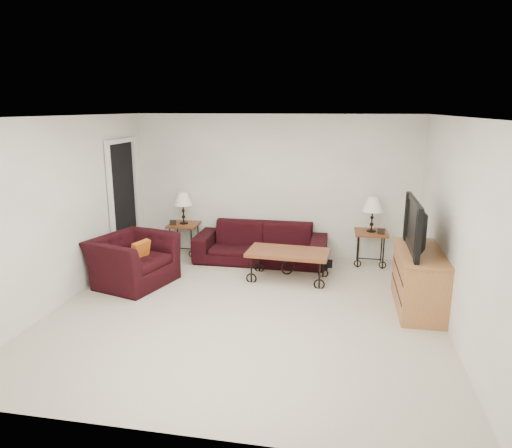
# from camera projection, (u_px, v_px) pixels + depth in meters

# --- Properties ---
(ground) EXTENTS (5.00, 5.00, 0.00)m
(ground) POSITION_uv_depth(u_px,v_px,m) (246.00, 310.00, 6.21)
(ground) COLOR beige
(ground) RESTS_ON ground
(wall_back) EXTENTS (5.00, 0.02, 2.50)m
(wall_back) POSITION_uv_depth(u_px,v_px,m) (275.00, 186.00, 8.29)
(wall_back) COLOR white
(wall_back) RESTS_ON ground
(wall_front) EXTENTS (5.00, 0.02, 2.50)m
(wall_front) POSITION_uv_depth(u_px,v_px,m) (178.00, 293.00, 3.52)
(wall_front) COLOR white
(wall_front) RESTS_ON ground
(wall_left) EXTENTS (0.02, 5.00, 2.50)m
(wall_left) POSITION_uv_depth(u_px,v_px,m) (66.00, 210.00, 6.35)
(wall_left) COLOR white
(wall_left) RESTS_ON ground
(wall_right) EXTENTS (0.02, 5.00, 2.50)m
(wall_right) POSITION_uv_depth(u_px,v_px,m) (455.00, 227.00, 5.46)
(wall_right) COLOR white
(wall_right) RESTS_ON ground
(ceiling) EXTENTS (5.00, 5.00, 0.00)m
(ceiling) POSITION_uv_depth(u_px,v_px,m) (245.00, 116.00, 5.60)
(ceiling) COLOR white
(ceiling) RESTS_ON wall_back
(doorway) EXTENTS (0.08, 0.94, 2.04)m
(doorway) POSITION_uv_depth(u_px,v_px,m) (124.00, 203.00, 7.97)
(doorway) COLOR black
(doorway) RESTS_ON ground
(sofa) EXTENTS (2.25, 0.88, 0.66)m
(sofa) POSITION_uv_depth(u_px,v_px,m) (261.00, 243.00, 8.08)
(sofa) COLOR black
(sofa) RESTS_ON ground
(side_table_left) EXTENTS (0.54, 0.54, 0.57)m
(side_table_left) POSITION_uv_depth(u_px,v_px,m) (184.00, 239.00, 8.52)
(side_table_left) COLOR brown
(side_table_left) RESTS_ON ground
(side_table_right) EXTENTS (0.55, 0.55, 0.58)m
(side_table_right) POSITION_uv_depth(u_px,v_px,m) (370.00, 248.00, 7.94)
(side_table_right) COLOR brown
(side_table_right) RESTS_ON ground
(lamp_left) EXTENTS (0.34, 0.34, 0.57)m
(lamp_left) POSITION_uv_depth(u_px,v_px,m) (183.00, 208.00, 8.39)
(lamp_left) COLOR black
(lamp_left) RESTS_ON side_table_left
(lamp_right) EXTENTS (0.34, 0.34, 0.58)m
(lamp_right) POSITION_uv_depth(u_px,v_px,m) (372.00, 215.00, 7.80)
(lamp_right) COLOR black
(lamp_right) RESTS_ON side_table_right
(photo_frame_left) EXTENTS (0.11, 0.04, 0.09)m
(photo_frame_left) POSITION_uv_depth(u_px,v_px,m) (173.00, 223.00, 8.33)
(photo_frame_left) COLOR black
(photo_frame_left) RESTS_ON side_table_left
(photo_frame_right) EXTENTS (0.12, 0.04, 0.10)m
(photo_frame_right) POSITION_uv_depth(u_px,v_px,m) (381.00, 231.00, 7.69)
(photo_frame_right) COLOR black
(photo_frame_right) RESTS_ON side_table_right
(coffee_table) EXTENTS (1.28, 0.75, 0.46)m
(coffee_table) POSITION_uv_depth(u_px,v_px,m) (288.00, 265.00, 7.25)
(coffee_table) COLOR brown
(coffee_table) RESTS_ON ground
(armchair) EXTENTS (1.27, 1.37, 0.73)m
(armchair) POSITION_uv_depth(u_px,v_px,m) (133.00, 260.00, 7.05)
(armchair) COLOR black
(armchair) RESTS_ON ground
(throw_pillow) EXTENTS (0.18, 0.34, 0.33)m
(throw_pillow) POSITION_uv_depth(u_px,v_px,m) (140.00, 252.00, 6.94)
(throw_pillow) COLOR #B85017
(throw_pillow) RESTS_ON armchair
(tv_stand) EXTENTS (0.55, 1.32, 0.79)m
(tv_stand) POSITION_uv_depth(u_px,v_px,m) (419.00, 280.00, 6.17)
(tv_stand) COLOR #B17942
(tv_stand) RESTS_ON ground
(television) EXTENTS (0.16, 1.18, 0.68)m
(television) POSITION_uv_depth(u_px,v_px,m) (422.00, 226.00, 6.00)
(television) COLOR black
(television) RESTS_ON tv_stand
(backpack) EXTENTS (0.38, 0.35, 0.40)m
(backpack) POSITION_uv_depth(u_px,v_px,m) (326.00, 259.00, 7.63)
(backpack) COLOR black
(backpack) RESTS_ON ground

